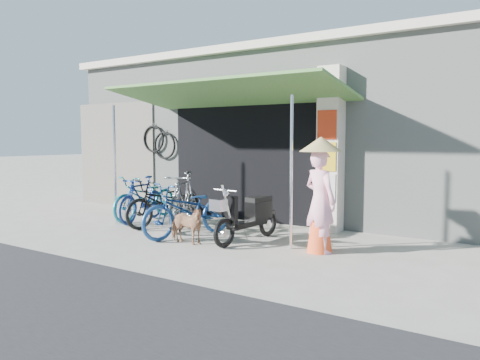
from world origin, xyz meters
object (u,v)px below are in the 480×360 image
Objects in this scene: nun at (320,195)px; bike_black at (165,203)px; bike_teal at (146,198)px; street_dog at (186,225)px; bike_blue at (142,199)px; bike_silver at (184,200)px; moped at (249,216)px; bike_navy at (189,210)px.

bike_black is at bearing 16.59° from nun.
bike_teal reaches higher than street_dog.
bike_blue is at bearing -63.22° from bike_teal.
bike_silver is 1.70m from moped.
bike_teal reaches higher than moped.
bike_teal is 0.98× the size of bike_navy.
bike_black is 1.67m from street_dog.
bike_blue is 2.84m from moped.
bike_black reaches higher than street_dog.
bike_navy reaches higher than bike_blue.
bike_teal is 3.00m from moped.
bike_teal is 1.14× the size of bike_blue.
bike_black is 0.99× the size of bike_silver.
bike_navy is 0.57m from street_dog.
moped reaches higher than street_dog.
bike_teal is 1.31m from bike_silver.
nun is at bearing -29.93° from bike_silver.
bike_blue is 2.14× the size of street_dog.
nun is at bearing 6.09° from bike_black.
bike_blue is 1.15m from bike_silver.
nun is at bearing 22.10° from bike_navy.
nun is (3.39, -0.33, 0.40)m from bike_black.
bike_black is 0.44m from bike_silver.
bike_teal is 2.44× the size of street_dog.
bike_silver is 0.85m from bike_navy.
bike_silver reaches higher than bike_blue.
bike_teal is at bearing 172.38° from bike_navy.
nun reaches higher than street_dog.
bike_black is at bearing -21.81° from bike_teal.
street_dog is at bearing -130.23° from moped.
bike_blue is at bearing 155.28° from bike_silver.
bike_blue is at bearing 177.48° from bike_navy.
street_dog is at bearing 40.03° from nun.
bike_blue reaches higher than street_dog.
street_dog is 0.45× the size of moped.
bike_blue reaches higher than bike_black.
bike_navy is (1.88, -0.87, 0.01)m from bike_teal.
bike_navy is at bearing -25.02° from bike_teal.
moped is at bearing 30.97° from bike_navy.
nun is at bearing -9.19° from bike_teal.
bike_navy reaches higher than moped.
bike_teal is 2.07m from bike_navy.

